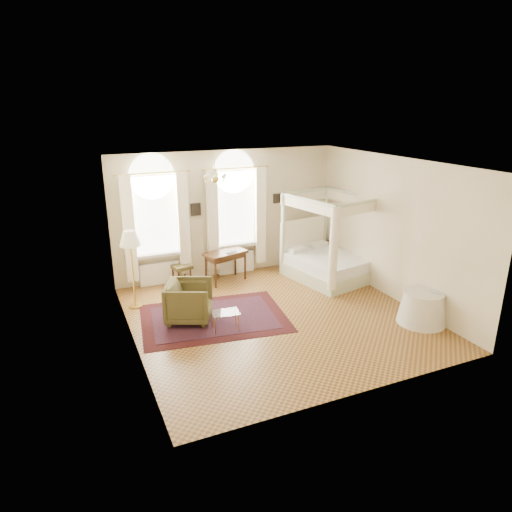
{
  "coord_description": "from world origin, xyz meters",
  "views": [
    {
      "loc": [
        -3.99,
        -8.04,
        4.41
      ],
      "look_at": [
        -0.3,
        0.4,
        1.32
      ],
      "focal_mm": 32.0,
      "sensor_mm": 36.0,
      "label": 1
    }
  ],
  "objects_px": {
    "floor_lamp": "(130,242)",
    "side_table": "(422,308)",
    "writing_desk": "(226,256)",
    "stool": "(181,268)",
    "canopy_bed": "(328,260)",
    "nightstand": "(319,252)",
    "coffee_table": "(225,314)",
    "armchair": "(189,301)"
  },
  "relations": [
    {
      "from": "floor_lamp",
      "to": "side_table",
      "type": "distance_m",
      "value": 6.4
    },
    {
      "from": "writing_desk",
      "to": "stool",
      "type": "relative_size",
      "value": 2.25
    },
    {
      "from": "canopy_bed",
      "to": "nightstand",
      "type": "bearing_deg",
      "value": 68.8
    },
    {
      "from": "stool",
      "to": "side_table",
      "type": "relative_size",
      "value": 0.52
    },
    {
      "from": "side_table",
      "to": "nightstand",
      "type": "bearing_deg",
      "value": 90.0
    },
    {
      "from": "canopy_bed",
      "to": "coffee_table",
      "type": "xyz_separation_m",
      "value": [
        -3.45,
        -1.63,
        -0.16
      ]
    },
    {
      "from": "canopy_bed",
      "to": "coffee_table",
      "type": "distance_m",
      "value": 3.82
    },
    {
      "from": "writing_desk",
      "to": "armchair",
      "type": "xyz_separation_m",
      "value": [
        -1.48,
        -1.81,
        -0.26
      ]
    },
    {
      "from": "canopy_bed",
      "to": "armchair",
      "type": "bearing_deg",
      "value": -167.05
    },
    {
      "from": "nightstand",
      "to": "coffee_table",
      "type": "distance_m",
      "value": 4.79
    },
    {
      "from": "nightstand",
      "to": "side_table",
      "type": "bearing_deg",
      "value": -90.0
    },
    {
      "from": "nightstand",
      "to": "armchair",
      "type": "height_order",
      "value": "armchair"
    },
    {
      "from": "nightstand",
      "to": "floor_lamp",
      "type": "distance_m",
      "value": 5.61
    },
    {
      "from": "coffee_table",
      "to": "floor_lamp",
      "type": "height_order",
      "value": "floor_lamp"
    },
    {
      "from": "stool",
      "to": "armchair",
      "type": "bearing_deg",
      "value": -100.43
    },
    {
      "from": "canopy_bed",
      "to": "side_table",
      "type": "distance_m",
      "value": 3.03
    },
    {
      "from": "canopy_bed",
      "to": "writing_desk",
      "type": "bearing_deg",
      "value": 160.61
    },
    {
      "from": "canopy_bed",
      "to": "floor_lamp",
      "type": "height_order",
      "value": "canopy_bed"
    },
    {
      "from": "floor_lamp",
      "to": "canopy_bed",
      "type": "bearing_deg",
      "value": -2.72
    },
    {
      "from": "writing_desk",
      "to": "armchair",
      "type": "distance_m",
      "value": 2.35
    },
    {
      "from": "writing_desk",
      "to": "coffee_table",
      "type": "bearing_deg",
      "value": -110.18
    },
    {
      "from": "writing_desk",
      "to": "side_table",
      "type": "bearing_deg",
      "value": -52.58
    },
    {
      "from": "nightstand",
      "to": "floor_lamp",
      "type": "height_order",
      "value": "floor_lamp"
    },
    {
      "from": "armchair",
      "to": "coffee_table",
      "type": "bearing_deg",
      "value": -118.1
    },
    {
      "from": "nightstand",
      "to": "coffee_table",
      "type": "relative_size",
      "value": 1.09
    },
    {
      "from": "writing_desk",
      "to": "coffee_table",
      "type": "xyz_separation_m",
      "value": [
        -0.93,
        -2.52,
        -0.34
      ]
    },
    {
      "from": "armchair",
      "to": "stool",
      "type": "bearing_deg",
      "value": 13.56
    },
    {
      "from": "coffee_table",
      "to": "writing_desk",
      "type": "bearing_deg",
      "value": 69.82
    },
    {
      "from": "canopy_bed",
      "to": "nightstand",
      "type": "xyz_separation_m",
      "value": [
        0.45,
        1.16,
        -0.17
      ]
    },
    {
      "from": "side_table",
      "to": "canopy_bed",
      "type": "bearing_deg",
      "value": 98.53
    },
    {
      "from": "writing_desk",
      "to": "floor_lamp",
      "type": "relative_size",
      "value": 0.66
    },
    {
      "from": "nightstand",
      "to": "coffee_table",
      "type": "xyz_separation_m",
      "value": [
        -3.9,
        -2.79,
        0.01
      ]
    },
    {
      "from": "stool",
      "to": "side_table",
      "type": "bearing_deg",
      "value": -45.59
    },
    {
      "from": "nightstand",
      "to": "coffee_table",
      "type": "height_order",
      "value": "nightstand"
    },
    {
      "from": "coffee_table",
      "to": "stool",
      "type": "bearing_deg",
      "value": 93.54
    },
    {
      "from": "nightstand",
      "to": "side_table",
      "type": "distance_m",
      "value": 4.15
    },
    {
      "from": "canopy_bed",
      "to": "side_table",
      "type": "xyz_separation_m",
      "value": [
        0.45,
        -3.0,
        -0.17
      ]
    },
    {
      "from": "armchair",
      "to": "floor_lamp",
      "type": "xyz_separation_m",
      "value": [
        -0.95,
        1.15,
        1.1
      ]
    },
    {
      "from": "coffee_table",
      "to": "nightstand",
      "type": "bearing_deg",
      "value": 35.62
    },
    {
      "from": "stool",
      "to": "coffee_table",
      "type": "distance_m",
      "value": 2.8
    },
    {
      "from": "canopy_bed",
      "to": "stool",
      "type": "relative_size",
      "value": 4.46
    },
    {
      "from": "floor_lamp",
      "to": "side_table",
      "type": "bearing_deg",
      "value": -30.89
    }
  ]
}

